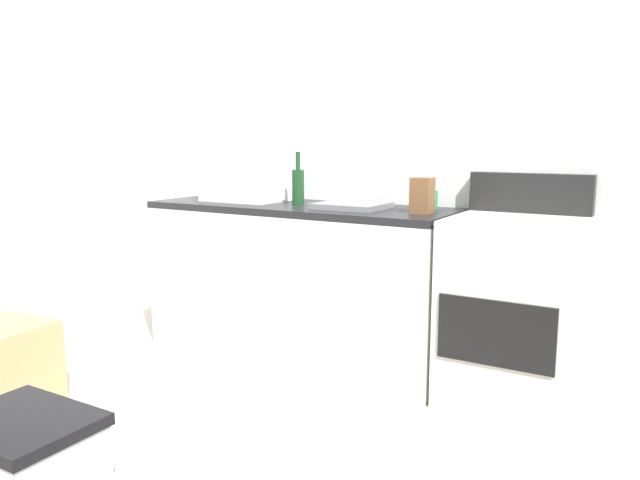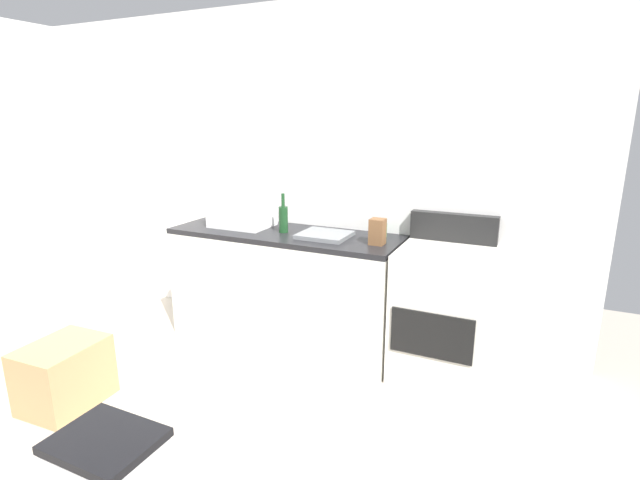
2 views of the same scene
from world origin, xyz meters
name	(u,v)px [view 1 (image 1 of 2)]	position (x,y,z in m)	size (l,w,h in m)	color
ground_plane	(102,422)	(0.00, 0.00, 0.00)	(6.00, 6.00, 0.00)	#B2A899
wall_back	(289,134)	(0.00, 1.55, 1.30)	(5.00, 0.10, 2.60)	silver
kitchen_counter	(300,281)	(0.30, 1.20, 0.45)	(1.80, 0.60, 0.90)	silver
refrigerator	(60,197)	(-1.75, 1.15, 0.85)	(0.68, 0.66, 1.70)	white
stove_oven	(513,307)	(1.52, 1.21, 0.47)	(0.60, 0.61, 1.10)	silver
microwave	(246,179)	(-0.10, 1.23, 1.04)	(0.46, 0.34, 0.27)	white
sink_basin	(352,206)	(0.65, 1.19, 0.92)	(0.36, 0.32, 0.03)	slate
wine_bottle	(298,186)	(0.30, 1.19, 1.01)	(0.07, 0.07, 0.30)	#193F1E
coffee_mug	(430,200)	(1.02, 1.38, 0.95)	(0.08, 0.08, 0.10)	#338C4C
knife_block	(422,196)	(1.06, 1.15, 0.99)	(0.10, 0.10, 0.18)	brown
storage_bin	(26,472)	(0.41, -0.64, 0.19)	(0.46, 0.36, 0.38)	silver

